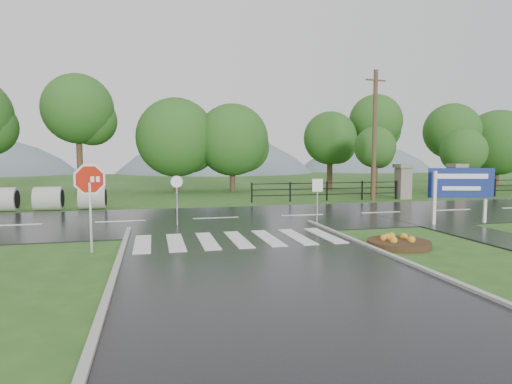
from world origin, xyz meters
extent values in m
plane|color=#2B571D|center=(0.00, 0.00, 0.00)|extent=(120.00, 120.00, 0.00)
cube|color=black|center=(0.00, 10.00, 0.00)|extent=(90.00, 8.00, 0.04)
cube|color=#252527|center=(8.50, 4.00, 0.00)|extent=(2.20, 11.00, 0.04)
cube|color=silver|center=(-3.00, 5.00, 0.06)|extent=(0.50, 2.80, 0.02)
cube|color=silver|center=(-2.00, 5.00, 0.06)|extent=(0.50, 2.80, 0.02)
cube|color=silver|center=(-1.00, 5.00, 0.06)|extent=(0.50, 2.80, 0.02)
cube|color=silver|center=(0.00, 5.00, 0.06)|extent=(0.50, 2.80, 0.02)
cube|color=silver|center=(1.00, 5.00, 0.06)|extent=(0.50, 2.80, 0.02)
cube|color=silver|center=(2.00, 5.00, 0.06)|extent=(0.50, 2.80, 0.02)
cube|color=silver|center=(3.00, 5.00, 0.06)|extent=(0.50, 2.80, 0.02)
cube|color=gray|center=(13.00, 16.00, 1.00)|extent=(0.80, 0.80, 2.00)
cube|color=#6B6659|center=(13.00, 16.00, 2.12)|extent=(1.00, 1.00, 0.24)
cube|color=gray|center=(17.00, 16.00, 1.00)|extent=(0.80, 0.80, 2.00)
cube|color=#6B6659|center=(17.00, 16.00, 2.12)|extent=(1.00, 1.00, 0.24)
cube|color=black|center=(7.75, 16.00, 0.40)|extent=(9.50, 0.05, 0.05)
cube|color=black|center=(7.75, 16.00, 0.75)|extent=(9.50, 0.05, 0.05)
cube|color=black|center=(7.75, 16.00, 1.10)|extent=(9.50, 0.05, 0.05)
cube|color=black|center=(3.00, 16.00, 0.60)|extent=(0.08, 0.08, 1.20)
cube|color=black|center=(12.50, 16.00, 0.60)|extent=(0.08, 0.08, 1.20)
cube|color=black|center=(17.50, 16.00, 0.60)|extent=(0.08, 0.08, 1.20)
sphere|color=slate|center=(8.00, 65.00, -17.28)|extent=(48.00, 48.00, 48.00)
sphere|color=slate|center=(36.00, 65.00, -12.96)|extent=(36.00, 36.00, 36.00)
cylinder|color=#9E9B93|center=(-9.92, 15.00, 0.60)|extent=(1.30, 1.20, 1.20)
cylinder|color=#9E9B93|center=(-7.82, 15.00, 0.60)|extent=(1.30, 1.20, 1.20)
cylinder|color=#9E9B93|center=(-5.72, 15.00, 0.60)|extent=(1.30, 1.20, 1.20)
cube|color=#939399|center=(-4.40, 4.37, 1.00)|extent=(0.06, 0.06, 2.00)
cylinder|color=white|center=(-4.40, 4.39, 2.10)|extent=(1.15, 0.39, 1.20)
cylinder|color=red|center=(-4.40, 4.37, 2.10)|extent=(1.00, 0.35, 1.04)
cube|color=silver|center=(8.17, 6.24, 1.08)|extent=(0.13, 0.13, 2.16)
cube|color=silver|center=(10.55, 6.24, 1.08)|extent=(0.13, 0.13, 2.16)
cube|color=navy|center=(9.36, 6.24, 1.68)|extent=(2.52, 0.76, 1.19)
cube|color=white|center=(9.36, 6.20, 1.95)|extent=(1.98, 0.56, 0.19)
cube|color=white|center=(9.36, 6.20, 1.46)|extent=(1.46, 0.42, 0.16)
cylinder|color=#332111|center=(4.58, 3.00, 0.09)|extent=(1.87, 1.87, 0.19)
cube|color=#939399|center=(3.67, 7.37, 0.87)|extent=(0.04, 0.04, 1.74)
cube|color=white|center=(3.67, 7.35, 1.60)|extent=(0.40, 0.13, 0.50)
cylinder|color=#939399|center=(-1.76, 8.43, 0.93)|extent=(0.06, 0.06, 1.85)
cylinder|color=white|center=(-1.76, 8.41, 1.76)|extent=(0.46, 0.09, 0.46)
cylinder|color=#473523|center=(10.62, 15.50, 3.98)|extent=(0.27, 0.27, 7.96)
cube|color=brown|center=(10.62, 15.50, 7.35)|extent=(1.41, 0.31, 0.09)
cylinder|color=#3D2B1C|center=(11.78, 17.50, 1.39)|extent=(0.40, 0.40, 2.79)
sphere|color=#215119|center=(11.78, 17.50, 3.35)|extent=(2.74, 2.74, 2.74)
cylinder|color=#3D2B1C|center=(18.66, 17.50, 1.28)|extent=(0.42, 0.42, 2.57)
sphere|color=#215119|center=(18.66, 17.50, 3.08)|extent=(3.17, 3.17, 3.17)
camera|label=1|loc=(-2.65, -8.44, 2.75)|focal=30.00mm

